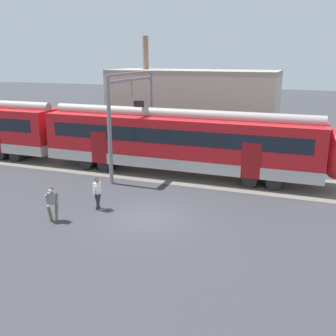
% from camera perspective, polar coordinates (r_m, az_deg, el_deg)
% --- Properties ---
extents(ground_plane, '(160.00, 160.00, 0.00)m').
position_cam_1_polar(ground_plane, '(19.19, -2.94, -7.20)').
color(ground_plane, '#38383D').
extents(track_bed, '(80.00, 4.40, 0.01)m').
position_cam_1_polar(track_bed, '(31.16, -18.14, 1.16)').
color(track_bed, slate).
rests_on(track_bed, ground).
extents(pedestrian_grey, '(0.54, 0.67, 1.67)m').
position_cam_1_polar(pedestrian_grey, '(19.23, -16.42, -4.64)').
color(pedestrian_grey, '#6B6051').
rests_on(pedestrian_grey, ground).
extents(pedestrian_white, '(0.60, 0.62, 1.67)m').
position_cam_1_polar(pedestrian_white, '(20.19, -10.24, -3.32)').
color(pedestrian_white, '#28282D').
rests_on(pedestrian_white, ground).
extents(catenary_gantry, '(0.24, 6.64, 6.53)m').
position_cam_1_polar(catenary_gantry, '(26.23, -5.21, 8.83)').
color(catenary_gantry, gray).
rests_on(catenary_gantry, ground).
extents(background_building, '(14.27, 5.00, 9.20)m').
position_cam_1_polar(background_building, '(34.27, 3.50, 8.68)').
color(background_building, beige).
rests_on(background_building, ground).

